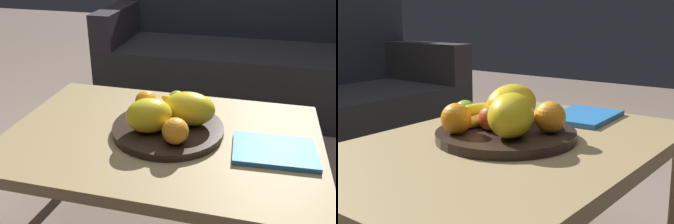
{
  "view_description": "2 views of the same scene",
  "coord_description": "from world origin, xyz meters",
  "views": [
    {
      "loc": [
        0.28,
        -1.03,
        1.06
      ],
      "look_at": [
        0.02,
        0.02,
        0.53
      ],
      "focal_mm": 39.17,
      "sensor_mm": 36.0,
      "label": 1
    },
    {
      "loc": [
        -0.92,
        -0.68,
        0.78
      ],
      "look_at": [
        0.02,
        0.02,
        0.53
      ],
      "focal_mm": 48.85,
      "sensor_mm": 36.0,
      "label": 2
    }
  ],
  "objects": [
    {
      "name": "coffee_table",
      "position": [
        0.0,
        0.0,
        0.4
      ],
      "size": [
        1.04,
        0.7,
        0.45
      ],
      "color": "#9E8557",
      "rests_on": "ground_plane"
    },
    {
      "name": "couch",
      "position": [
        0.13,
        1.37,
        0.3
      ],
      "size": [
        1.7,
        0.7,
        0.9
      ],
      "color": "#262729",
      "rests_on": "ground_plane"
    },
    {
      "name": "fruit_bowl",
      "position": [
        0.02,
        0.02,
        0.46
      ],
      "size": [
        0.37,
        0.37,
        0.03
      ],
      "primitive_type": "cylinder",
      "color": "black",
      "rests_on": "coffee_table"
    },
    {
      "name": "melon_large_front",
      "position": [
        -0.03,
        -0.03,
        0.53
      ],
      "size": [
        0.18,
        0.16,
        0.11
      ],
      "primitive_type": "ellipsoid",
      "rotation": [
        0.0,
        0.0,
        0.36
      ],
      "color": "yellow",
      "rests_on": "fruit_bowl"
    },
    {
      "name": "melon_smaller_beside",
      "position": [
        0.08,
        0.05,
        0.53
      ],
      "size": [
        0.18,
        0.11,
        0.11
      ],
      "primitive_type": "ellipsoid",
      "rotation": [
        0.0,
        0.0,
        0.0
      ],
      "color": "yellow",
      "rests_on": "fruit_bowl"
    },
    {
      "name": "orange_front",
      "position": [
        0.07,
        -0.09,
        0.52
      ],
      "size": [
        0.08,
        0.08,
        0.08
      ],
      "primitive_type": "sphere",
      "color": "orange",
      "rests_on": "fruit_bowl"
    },
    {
      "name": "orange_left",
      "position": [
        -0.09,
        0.1,
        0.52
      ],
      "size": [
        0.08,
        0.08,
        0.08
      ],
      "primitive_type": "sphere",
      "color": "orange",
      "rests_on": "fruit_bowl"
    },
    {
      "name": "apple_front",
      "position": [
        -0.01,
        0.05,
        0.51
      ],
      "size": [
        0.07,
        0.07,
        0.07
      ],
      "primitive_type": "sphere",
      "color": "#BE4727",
      "rests_on": "fruit_bowl"
    },
    {
      "name": "apple_left",
      "position": [
        0.01,
        0.16,
        0.51
      ],
      "size": [
        0.07,
        0.07,
        0.07
      ],
      "primitive_type": "sphere",
      "color": "#6EA532",
      "rests_on": "fruit_bowl"
    },
    {
      "name": "banana_bunch",
      "position": [
        0.02,
        0.11,
        0.5
      ],
      "size": [
        0.17,
        0.11,
        0.06
      ],
      "color": "yellow",
      "rests_on": "fruit_bowl"
    },
    {
      "name": "magazine",
      "position": [
        0.36,
        -0.03,
        0.46
      ],
      "size": [
        0.26,
        0.19,
        0.02
      ],
      "primitive_type": "cube",
      "rotation": [
        0.0,
        0.0,
        0.05
      ],
      "color": "#2A74C0",
      "rests_on": "coffee_table"
    }
  ]
}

